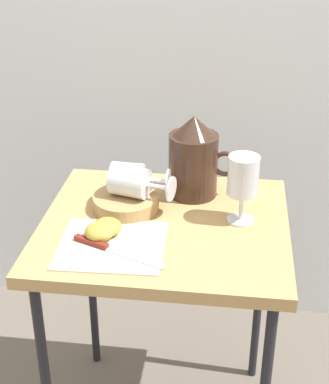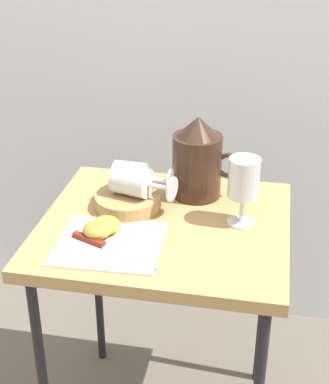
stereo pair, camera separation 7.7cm
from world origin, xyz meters
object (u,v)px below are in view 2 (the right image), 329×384
Objects in this scene: wine_glass_tipped_near at (132,177)px; apple_half_left at (98,229)px; apple_half_right at (106,225)px; table at (164,244)px; wine_glass_upright at (244,182)px; pitcher at (197,164)px; basket_tray at (128,201)px; wine_glass_tipped_far at (134,181)px; knife at (102,245)px.

wine_glass_tipped_near is 0.18m from apple_half_left.
apple_half_right is (0.01, 0.02, 0.00)m from apple_half_left.
wine_glass_tipped_near is at bearing 141.66° from table.
wine_glass_upright is at bearing 9.63° from table.
pitcher is 1.27× the size of wine_glass_upright.
basket_tray is 0.06m from wine_glass_tipped_near.
wine_glass_tipped_far is at bearing 146.87° from table.
wine_glass_tipped_far is (-0.26, 0.03, -0.04)m from wine_glass_upright.
apple_half_left is (-0.04, -0.17, -0.05)m from wine_glass_tipped_near.
pitcher reaches higher than knife.
basket_tray is 0.29m from wine_glass_upright.
wine_glass_tipped_near is at bearing 77.66° from apple_half_left.
pitcher is 0.98× the size of knife.
wine_glass_tipped_far is at bearing -65.21° from wine_glass_tipped_near.
wine_glass_tipped_far is at bearing 17.91° from basket_tray.
apple_half_right is at bearing 97.20° from knife.
table is 0.17m from wine_glass_tipped_far.
wine_glass_upright is 0.27m from wine_glass_tipped_far.
apple_half_right is 0.31× the size of knife.
wine_glass_tipped_far is at bearing 73.14° from apple_half_left.
pitcher is 1.44× the size of wine_glass_tipped_near.
wine_glass_tipped_far is 0.20m from knife.
wine_glass_tipped_far is at bearing 82.30° from knife.
knife is at bearing -119.94° from pitcher.
basket_tray reaches higher than knife.
basket_tray is 0.06m from wine_glass_tipped_far.
table is 0.18m from apple_half_left.
basket_tray is 0.97× the size of wine_glass_upright.
knife is at bearing -94.68° from wine_glass_tipped_near.
wine_glass_tipped_near is at bearing 76.13° from basket_tray.
apple_half_right is at bearing -148.22° from table.
wine_glass_tipped_near is at bearing -152.45° from pitcher.
basket_tray is 0.97× the size of wine_glass_tipped_far.
pitcher is 0.18m from wine_glass_upright.
basket_tray is 0.76× the size of pitcher.
apple_half_left is (-0.03, -0.15, 0.00)m from basket_tray.
pitcher is at bearing 60.06° from knife.
apple_half_right is (-0.17, -0.23, -0.06)m from pitcher.
wine_glass_tipped_far is at bearing 174.20° from wine_glass_upright.
pitcher is at bearing 70.69° from table.
table is at bearing -33.13° from wine_glass_tipped_far.
basket_tray is 0.19m from knife.
table is 4.02× the size of wine_glass_tipped_far.
table is at bearing -170.37° from wine_glass_upright.
wine_glass_upright reaches higher than apple_half_left.
wine_glass_tipped_far reaches higher than table.
wine_glass_upright is at bearing -45.24° from pitcher.
apple_half_left is (-0.05, -0.15, -0.05)m from wine_glass_tipped_far.
apple_half_left is (-0.13, -0.10, 0.08)m from table.
pitcher is at bearing 134.76° from wine_glass_upright.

